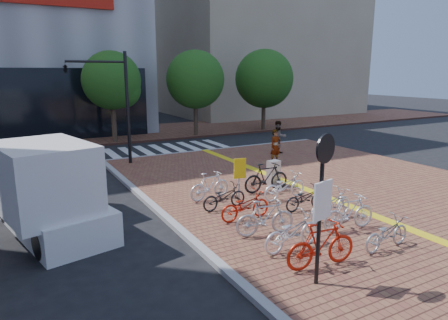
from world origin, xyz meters
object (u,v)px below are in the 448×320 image
bike_9 (305,198)px  box_truck (52,189)px  bike_4 (224,197)px  pedestrian_a (275,147)px  notice_sign (322,192)px  bike_2 (265,218)px  bike_0 (321,245)px  bike_10 (285,186)px  bike_6 (387,233)px  pedestrian_b (279,137)px  bike_11 (266,177)px  yellow_sign (240,173)px  bike_8 (331,205)px  utility_box (273,173)px  bike_3 (245,206)px  traffic_light_pole (100,88)px  bike_7 (349,213)px  bike_5 (210,186)px  bike_1 (292,232)px

bike_9 → box_truck: 8.09m
bike_9 → box_truck: box_truck is taller
bike_4 → pedestrian_a: 7.39m
notice_sign → bike_2: bearing=79.5°
bike_0 → bike_10: size_ratio=1.01×
bike_6 → bike_9: (0.12, 3.44, -0.02)m
bike_0 → pedestrian_b: bearing=-25.3°
notice_sign → pedestrian_a: bearing=58.7°
bike_11 → yellow_sign: size_ratio=1.16×
bike_0 → bike_8: bearing=-40.4°
notice_sign → box_truck: (-4.71, 6.44, -0.94)m
bike_6 → utility_box: utility_box is taller
bike_6 → pedestrian_a: bearing=-22.7°
bike_6 → utility_box: (0.91, 6.39, 0.09)m
pedestrian_a → bike_10: bearing=-129.1°
bike_0 → pedestrian_a: pedestrian_a is taller
utility_box → bike_3: bearing=-138.1°
bike_9 → pedestrian_a: size_ratio=0.90×
notice_sign → traffic_light_pole: 14.12m
bike_2 → notice_sign: bearing=-179.0°
bike_9 → traffic_light_pole: bearing=26.3°
bike_2 → bike_7: size_ratio=0.98×
bike_6 → box_truck: bearing=48.3°
bike_5 → bike_0: bearing=170.9°
bike_4 → bike_6: bike_6 is taller
pedestrian_b → notice_sign: size_ratio=0.55×
bike_3 → bike_6: bike_3 is taller
bike_9 → box_truck: (-7.66, 2.49, 0.78)m
bike_1 → pedestrian_b: 12.74m
bike_2 → yellow_sign: size_ratio=1.07×
bike_2 → bike_9: 2.68m
traffic_light_pole → bike_5: bearing=-73.5°
bike_2 → bike_3: bearing=4.7°
bike_0 → bike_3: size_ratio=1.08×
utility_box → notice_sign: notice_sign is taller
bike_7 → pedestrian_a: bearing=-16.3°
bike_1 → bike_4: size_ratio=1.13×
bike_5 → pedestrian_b: 9.18m
bike_2 → bike_6: bike_2 is taller
bike_0 → bike_1: bearing=6.2°
pedestrian_b → box_truck: (-12.57, -5.74, 0.26)m
traffic_light_pole → box_truck: bearing=-112.8°
notice_sign → box_truck: bearing=126.2°
bike_2 → bike_8: bike_2 is taller
bike_0 → bike_7: 2.66m
bike_6 → bike_8: bearing=-9.4°
bike_5 → bike_10: bearing=-127.0°
bike_8 → box_truck: box_truck is taller
bike_10 → pedestrian_a: bearing=-35.9°
pedestrian_a → yellow_sign: (-4.87, -4.58, 0.27)m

